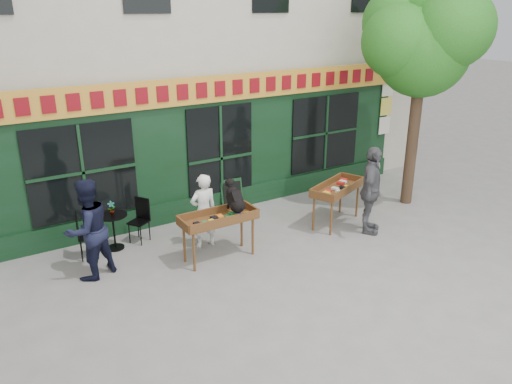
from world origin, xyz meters
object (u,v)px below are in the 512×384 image
Objects in this scene: dog at (235,195)px; woman at (204,211)px; book_cart_center at (218,220)px; book_cart_right at (337,190)px; man_right at (371,191)px; bistro_table at (113,225)px; man_left at (88,230)px.

woman is at bearing 116.63° from dog.
woman reaches higher than book_cart_center.
man_right is (0.30, -0.75, 0.16)m from book_cart_right.
dog is 0.79× the size of bistro_table.
man_left is (-5.74, 1.28, -0.03)m from man_right.
dog reaches higher than woman.
book_cart_right is 2.14× the size of bistro_table.
man_left reaches higher than woman.
man_right reaches higher than woman.
man_right is at bearing -11.26° from dog.
bistro_table is 1.21m from man_left.
man_right reaches higher than dog.
book_cart_center is 0.77× the size of man_right.
bistro_table is (-1.64, 0.87, -0.25)m from woman.
book_cart_right is 0.82m from man_right.
dog is at bearing -8.06° from book_cart_center.
book_cart_center is at bearing 142.50° from man_left.
book_cart_center is 2.42m from man_left.
woman is at bearing 117.27° from man_right.
man_left is at bearing 152.75° from book_cart_right.
book_cart_center and book_cart_right have the same top height.
man_right is (3.40, -1.31, 0.19)m from woman.
dog is 3.13m from man_right.
man_left is at bearing 166.07° from dog.
man_right reaches higher than bistro_table.
man_right is at bearing -89.86° from book_cart_right.
book_cart_right is at bearing 2.94° from dog.
book_cart_center is at bearing 90.07° from woman.
man_right reaches higher than man_left.
book_cart_right is 5.47m from man_left.
man_left is at bearing -127.87° from bistro_table.
bistro_table is at bearing 141.54° from book_cart_right.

